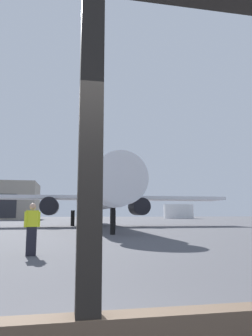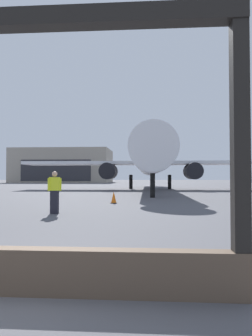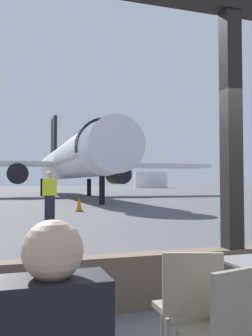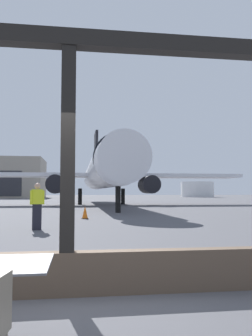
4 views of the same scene
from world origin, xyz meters
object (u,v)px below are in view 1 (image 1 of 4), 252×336
at_px(traffic_cone, 81,235).
at_px(fuel_storage_tank, 178,212).
at_px(ground_crew_worker, 32,228).
at_px(airplane, 96,195).

xyz_separation_m(traffic_cone, fuel_storage_tank, (32.09, 72.75, 1.75)).
bearing_deg(ground_crew_worker, fuel_storage_tank, 66.42).
height_order(airplane, fuel_storage_tank, airplane).
height_order(traffic_cone, fuel_storage_tank, fuel_storage_tank).
xyz_separation_m(airplane, traffic_cone, (-2.32, -17.99, -3.14)).
bearing_deg(airplane, traffic_cone, -97.35).
relative_size(airplane, traffic_cone, 50.27).
bearing_deg(traffic_cone, ground_crew_worker, -110.35).
height_order(airplane, ground_crew_worker, airplane).
relative_size(airplane, fuel_storage_tank, 3.76).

